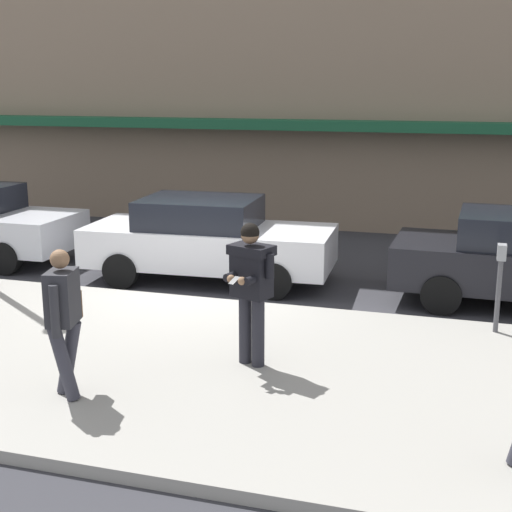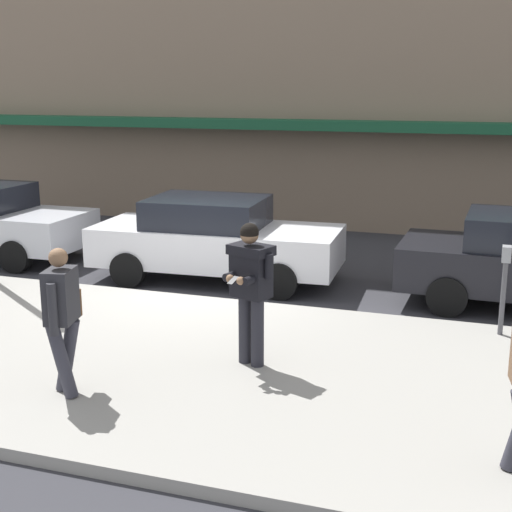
% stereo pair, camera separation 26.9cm
% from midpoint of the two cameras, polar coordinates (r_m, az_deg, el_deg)
% --- Properties ---
extents(ground_plane, '(80.00, 80.00, 0.00)m').
position_cam_midpoint_polar(ground_plane, '(12.15, -4.40, -3.47)').
color(ground_plane, '#333338').
extents(sidewalk, '(32.00, 5.30, 0.14)m').
position_cam_midpoint_polar(sidewalk, '(9.29, -5.50, -8.54)').
color(sidewalk, '#99968E').
rests_on(sidewalk, ground).
extents(curb_paint_line, '(28.00, 0.12, 0.01)m').
position_cam_midpoint_polar(curb_paint_line, '(11.86, 0.17, -3.85)').
color(curb_paint_line, silver).
rests_on(curb_paint_line, ground).
extents(parked_sedan_mid, '(4.58, 2.10, 1.54)m').
position_cam_midpoint_polar(parked_sedan_mid, '(13.11, -2.72, 1.40)').
color(parked_sedan_mid, silver).
rests_on(parked_sedan_mid, ground).
extents(man_texting_on_phone, '(0.62, 0.65, 1.81)m').
position_cam_midpoint_polar(man_texting_on_phone, '(8.68, 0.44, -1.83)').
color(man_texting_on_phone, '#23232B').
rests_on(man_texting_on_phone, sidewalk).
extents(pedestrian_with_bag, '(0.39, 0.72, 1.70)m').
position_cam_midpoint_polar(pedestrian_with_bag, '(8.15, -14.30, -4.35)').
color(pedestrian_with_bag, '#33333D').
rests_on(pedestrian_with_bag, sidewalk).
extents(parking_meter, '(0.12, 0.18, 1.27)m').
position_cam_midpoint_polar(parking_meter, '(10.43, 19.97, -1.61)').
color(parking_meter, '#4C4C51').
rests_on(parking_meter, sidewalk).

